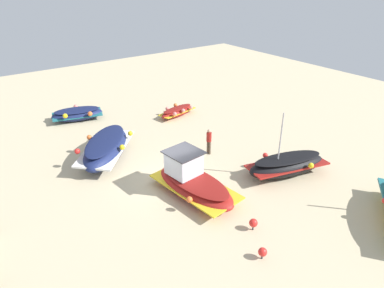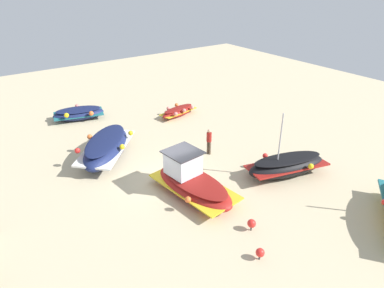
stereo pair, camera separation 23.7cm
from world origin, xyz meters
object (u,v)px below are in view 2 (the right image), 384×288
Objects in this scene: fishing_boat_5 at (79,114)px; person_walking at (209,140)px; fishing_boat_0 at (192,182)px; mooring_buoy_1 at (252,224)px; fishing_boat_4 at (178,111)px; mooring_buoy_0 at (260,253)px; fishing_boat_2 at (287,165)px; fishing_boat_1 at (106,147)px.

person_walking is at bearing 129.83° from fishing_boat_5.
mooring_buoy_1 is at bearing -179.01° from fishing_boat_0.
mooring_buoy_0 is at bearing 56.96° from fishing_boat_4.
fishing_boat_4 is 15.91m from mooring_buoy_0.
fishing_boat_4 is 6.79m from person_walking.
fishing_boat_5 is at bearing 129.23° from fishing_boat_2.
fishing_boat_2 is at bearing 86.10° from fishing_boat_1.
fishing_boat_1 is 1.58× the size of fishing_boat_4.
fishing_boat_1 is at bearing 14.21° from mooring_buoy_1.
person_walking reaches higher than mooring_buoy_0.
fishing_boat_0 is at bearing 48.75° from fishing_boat_4.
fishing_boat_1 is 1.07× the size of fishing_boat_2.
fishing_boat_0 is 13.36m from fishing_boat_5.
fishing_boat_0 is 9.95× the size of mooring_buoy_0.
fishing_boat_0 is 6.53m from fishing_boat_1.
person_walking is (4.53, 2.05, 0.36)m from fishing_boat_2.
mooring_buoy_0 is at bearing 107.88° from fishing_boat_5.
mooring_buoy_0 is at bearing 168.83° from fishing_boat_0.
fishing_boat_1 reaches higher than mooring_buoy_1.
fishing_boat_1 reaches higher than fishing_boat_4.
fishing_boat_5 is 11.39m from person_walking.
person_walking reaches higher than fishing_boat_4.
mooring_buoy_1 is (-17.20, -1.85, -0.10)m from fishing_boat_5.
fishing_boat_0 is at bearing 7.35° from mooring_buoy_1.
fishing_boat_2 is 2.99× the size of person_walking.
fishing_boat_4 reaches higher than mooring_buoy_1.
fishing_boat_1 is at bearing 11.97° from fishing_boat_0.
mooring_buoy_1 is (-2.32, 4.95, -0.24)m from fishing_boat_2.
person_walking is 9.21m from mooring_buoy_0.
fishing_boat_2 reaches higher than fishing_boat_0.
fishing_boat_2 is 11.01m from fishing_boat_4.
person_walking reaches higher than fishing_boat_1.
fishing_boat_2 is 1.23× the size of fishing_boat_5.
mooring_buoy_0 is (-3.80, 5.91, -0.27)m from fishing_boat_2.
fishing_boat_0 is at bearing 60.45° from fishing_boat_1.
fishing_boat_0 is at bearing -150.84° from person_walking.
fishing_boat_5 is at bearing -143.61° from fishing_boat_1.
fishing_boat_5 is at bearing 6.13° from mooring_buoy_1.
mooring_buoy_0 is at bearing -132.59° from fishing_boat_2.
mooring_buoy_1 is at bearing -32.91° from mooring_buoy_0.
fishing_boat_1 is 10.43m from mooring_buoy_1.
fishing_boat_2 reaches higher than fishing_boat_4.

